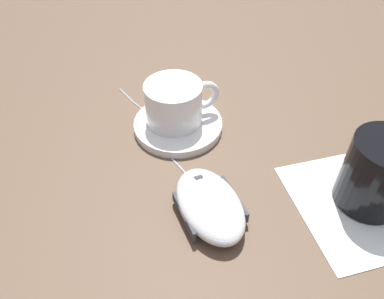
{
  "coord_description": "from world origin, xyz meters",
  "views": [
    {
      "loc": [
        -0.31,
        0.14,
        0.36
      ],
      "look_at": [
        0.02,
        0.1,
        0.03
      ],
      "focal_mm": 35.0,
      "sensor_mm": 36.0,
      "label": 1
    }
  ],
  "objects_px": {
    "computer_mouse": "(210,205)",
    "drinking_glass": "(378,173)",
    "saucer": "(178,125)",
    "coffee_cup": "(175,103)"
  },
  "relations": [
    {
      "from": "computer_mouse",
      "to": "drinking_glass",
      "type": "relative_size",
      "value": 1.45
    },
    {
      "from": "saucer",
      "to": "drinking_glass",
      "type": "distance_m",
      "value": 0.27
    },
    {
      "from": "saucer",
      "to": "computer_mouse",
      "type": "distance_m",
      "value": 0.16
    },
    {
      "from": "coffee_cup",
      "to": "computer_mouse",
      "type": "bearing_deg",
      "value": -171.25
    },
    {
      "from": "saucer",
      "to": "coffee_cup",
      "type": "relative_size",
      "value": 1.18
    },
    {
      "from": "coffee_cup",
      "to": "computer_mouse",
      "type": "height_order",
      "value": "coffee_cup"
    },
    {
      "from": "saucer",
      "to": "coffee_cup",
      "type": "bearing_deg",
      "value": 23.91
    },
    {
      "from": "drinking_glass",
      "to": "saucer",
      "type": "bearing_deg",
      "value": 53.33
    },
    {
      "from": "saucer",
      "to": "drinking_glass",
      "type": "relative_size",
      "value": 1.43
    },
    {
      "from": "coffee_cup",
      "to": "computer_mouse",
      "type": "relative_size",
      "value": 0.84
    }
  ]
}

